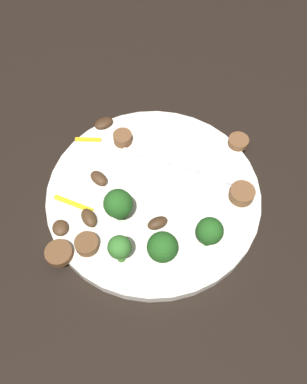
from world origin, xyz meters
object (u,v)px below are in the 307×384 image
fork (191,168)px  mushroom_4 (157,223)px  broccoli_floret_1 (118,204)px  sausage_slice_0 (59,253)px  mushroom_0 (60,228)px  sausage_slice_1 (242,194)px  pepper_strip_0 (88,140)px  sausage_slice_3 (123,138)px  broccoli_floret_3 (163,247)px  mushroom_1 (104,123)px  broccoli_floret_2 (210,231)px  mushroom_3 (98,180)px  mushroom_2 (89,218)px  sausage_slice_4 (238,142)px  sausage_slice_2 (87,244)px  broccoli_floret_0 (120,248)px  plate (154,195)px  pepper_strip_1 (74,204)px

fork → mushroom_4: (-0.03, -0.10, 0.00)m
broccoli_floret_1 → mushroom_4: bearing=-0.8°
sausage_slice_0 → mushroom_0: size_ratio=1.48×
sausage_slice_1 → pepper_strip_0: (-0.24, 0.04, -0.01)m
sausage_slice_1 → sausage_slice_3: size_ratio=1.24×
mushroom_4 → broccoli_floret_3: bearing=-69.0°
mushroom_1 → pepper_strip_0: (-0.01, -0.03, -0.00)m
broccoli_floret_3 → sausage_slice_3: broccoli_floret_3 is taller
broccoli_floret_1 → broccoli_floret_2: (0.12, -0.01, -0.00)m
sausage_slice_3 → pepper_strip_0: 0.05m
broccoli_floret_3 → mushroom_1: (-0.14, 0.19, -0.02)m
broccoli_floret_2 → broccoli_floret_1: bearing=175.1°
fork → broccoli_floret_1: 0.13m
broccoli_floret_2 → sausage_slice_0: (-0.18, -0.06, -0.03)m
pepper_strip_0 → mushroom_4: bearing=-40.2°
broccoli_floret_2 → mushroom_3: (-0.16, 0.06, -0.03)m
sausage_slice_3 → mushroom_2: size_ratio=0.95×
sausage_slice_1 → mushroom_3: bearing=-173.1°
sausage_slice_4 → pepper_strip_0: (-0.22, -0.05, -0.00)m
mushroom_0 → mushroom_3: mushroom_3 is taller
sausage_slice_3 → sausage_slice_4: size_ratio=0.92×
fork → sausage_slice_2: size_ratio=5.85×
broccoli_floret_0 → sausage_slice_4: bearing=61.1°
plate → sausage_slice_2: bearing=-122.7°
sausage_slice_4 → pepper_strip_1: size_ratio=0.52×
mushroom_4 → pepper_strip_0: bearing=139.8°
sausage_slice_0 → sausage_slice_4: size_ratio=1.15×
broccoli_floret_3 → mushroom_2: (-0.11, 0.03, -0.02)m
sausage_slice_4 → sausage_slice_2: bearing=-128.3°
sausage_slice_1 → mushroom_2: (-0.19, -0.08, -0.00)m
mushroom_3 → pepper_strip_0: mushroom_3 is taller
mushroom_4 → broccoli_floret_0: bearing=-120.8°
broccoli_floret_1 → sausage_slice_3: size_ratio=1.97×
broccoli_floret_1 → pepper_strip_1: (-0.07, 0.00, -0.03)m
sausage_slice_3 → mushroom_4: sausage_slice_3 is taller
broccoli_floret_3 → sausage_slice_2: size_ratio=1.59×
sausage_slice_1 → mushroom_1: bearing=160.6°
mushroom_2 → mushroom_3: same height
broccoli_floret_2 → sausage_slice_4: broccoli_floret_2 is taller
broccoli_floret_2 → sausage_slice_1: size_ratio=1.53×
broccoli_floret_0 → broccoli_floret_1: (-0.02, 0.06, 0.00)m
broccoli_floret_2 → mushroom_4: (-0.07, 0.01, -0.03)m
sausage_slice_2 → pepper_strip_1: size_ratio=0.53×
sausage_slice_2 → sausage_slice_4: sausage_slice_2 is taller
broccoli_floret_1 → mushroom_0: bearing=-152.4°
mushroom_3 → mushroom_4: bearing=-25.3°
sausage_slice_0 → broccoli_floret_0: bearing=10.1°
broccoli_floret_0 → pepper_strip_0: bearing=120.7°
sausage_slice_4 → mushroom_4: (-0.09, -0.16, 0.00)m
pepper_strip_0 → pepper_strip_1: bearing=-81.9°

